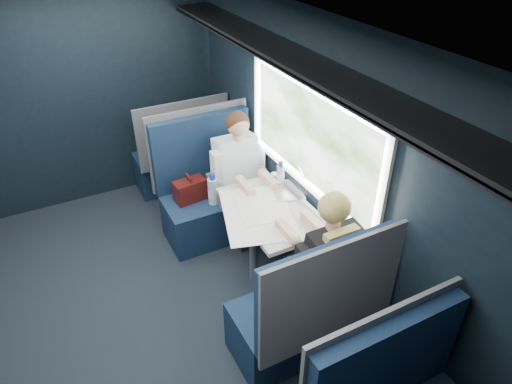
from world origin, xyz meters
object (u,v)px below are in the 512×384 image
seat_row_front (181,156)px  man (241,171)px  table (270,216)px  woman (325,257)px  cup (274,177)px  seat_bay_near (211,195)px  bottle_small (281,175)px  laptop (293,183)px  seat_bay_far (306,315)px

seat_row_front → man: 1.17m
table → woman: size_ratio=0.76×
table → seat_row_front: size_ratio=0.86×
seat_row_front → cup: bearing=-73.0°
seat_bay_near → bottle_small: 0.86m
seat_bay_near → table: bearing=-77.7°
cup → man: bearing=119.5°
table → woman: (0.07, -0.71, 0.06)m
laptop → seat_row_front: bearing=107.5°
man → woman: 1.41m
bottle_small → table: bearing=-132.8°
seat_bay_far → bottle_small: (0.45, 1.16, 0.43)m
man → laptop: size_ratio=3.37×
man → bottle_small: bearing=-64.5°
table → seat_row_front: bearing=95.8°
seat_bay_far → cup: (0.43, 1.25, 0.37)m
seat_row_front → cup: size_ratio=14.56×
table → bottle_small: size_ratio=4.14×
man → laptop: 0.60m
table → cup: cup is taller
seat_bay_near → man: man is taller
laptop → bottle_small: bearing=119.2°
seat_bay_far → bottle_small: size_ratio=5.21×
bottle_small → woman: bearing=-101.2°
woman → laptop: 0.92m
cup → seat_bay_near: bearing=131.5°
seat_row_front → bottle_small: bearing=-73.5°
seat_bay_far → man: bearing=81.0°
seat_row_front → seat_bay_far: bearing=-90.0°
table → laptop: size_ratio=2.55×
seat_bay_near → man: bearing=-34.1°
seat_bay_near → laptop: bearing=-53.6°
seat_bay_near → woman: bearing=-80.7°
seat_bay_near → man: 0.43m
seat_bay_far → cup: seat_bay_far is taller
bottle_small → cup: bottle_small is taller
seat_bay_far → seat_row_front: seat_bay_far is taller
table → woman: 0.71m
seat_bay_near → seat_bay_far: size_ratio=1.00×
seat_row_front → woman: bearing=-84.3°
table → cup: bearing=56.0°
seat_bay_near → bottle_small: size_ratio=5.21×
laptop → bottle_small: laptop is taller
man → bottle_small: man is taller
man → cup: size_ratio=16.60×
woman → table: bearing=95.5°
seat_bay_far → bottle_small: bearing=68.9°
seat_row_front → bottle_small: seat_row_front is taller
laptop → man: bearing=116.3°
woman → cup: woman is taller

